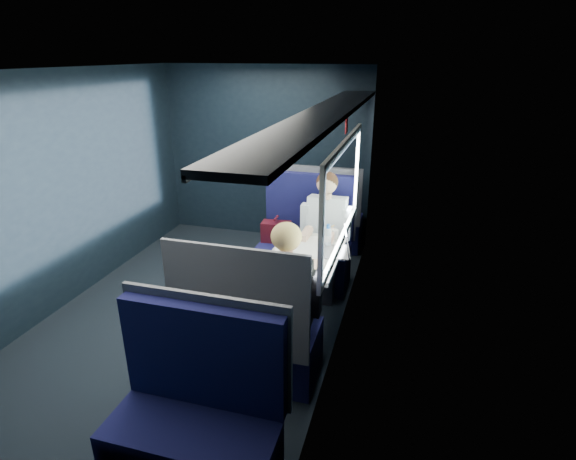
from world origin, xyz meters
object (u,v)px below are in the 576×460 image
(seat_row_back, at_px, (196,424))
(laptop, at_px, (340,247))
(seat_row_front, at_px, (322,219))
(seat_bay_near, at_px, (304,246))
(woman, at_px, (288,293))
(table, at_px, (302,261))
(bottle_small, at_px, (328,236))
(seat_bay_far, at_px, (251,335))
(man, at_px, (325,229))
(cup, at_px, (335,234))

(seat_row_back, bearing_deg, laptop, 74.69)
(seat_row_front, xyz_separation_m, laptop, (0.52, -1.71, 0.40))
(seat_bay_near, distance_m, woman, 1.63)
(table, bearing_deg, woman, -84.55)
(seat_bay_near, relative_size, bottle_small, 5.84)
(table, relative_size, bottle_small, 4.63)
(seat_bay_far, relative_size, bottle_small, 5.84)
(bottle_small, bearing_deg, seat_row_back, -100.45)
(laptop, relative_size, bottle_small, 1.65)
(seat_row_front, xyz_separation_m, woman, (0.25, -2.50, 0.32))
(seat_bay_far, distance_m, man, 1.62)
(table, bearing_deg, seat_bay_far, -101.78)
(seat_row_back, bearing_deg, table, 84.20)
(table, relative_size, seat_row_front, 0.86)
(seat_bay_far, relative_size, man, 0.95)
(table, relative_size, laptop, 2.81)
(seat_row_front, relative_size, man, 0.88)
(seat_bay_near, xyz_separation_m, seat_row_back, (0.01, -2.67, -0.01))
(seat_bay_near, height_order, woman, woman)
(seat_bay_far, bearing_deg, bottle_small, 71.27)
(seat_bay_far, distance_m, laptop, 1.16)
(laptop, bearing_deg, bottle_small, 135.30)
(seat_row_front, bearing_deg, laptop, -73.26)
(man, bearing_deg, seat_bay_far, -99.03)
(seat_row_front, distance_m, woman, 2.54)
(seat_bay_near, height_order, seat_bay_far, same)
(seat_row_front, distance_m, laptop, 1.83)
(seat_row_back, distance_m, cup, 2.29)
(laptop, xyz_separation_m, cup, (-0.11, 0.35, -0.02))
(bottle_small, bearing_deg, woman, -97.51)
(seat_row_back, height_order, cup, seat_row_back)
(seat_row_back, height_order, laptop, seat_row_back)
(table, relative_size, man, 0.76)
(seat_bay_far, xyz_separation_m, woman, (0.25, 0.17, 0.31))
(table, distance_m, woman, 0.71)
(seat_row_back, distance_m, woman, 1.16)
(seat_bay_far, xyz_separation_m, bottle_small, (0.37, 1.10, 0.42))
(seat_row_front, height_order, bottle_small, seat_row_front)
(laptop, bearing_deg, seat_bay_near, 123.79)
(table, bearing_deg, laptop, 14.26)
(seat_row_front, bearing_deg, seat_bay_near, -90.78)
(table, xyz_separation_m, bottle_small, (0.19, 0.23, 0.17))
(woman, bearing_deg, seat_row_back, -102.93)
(seat_bay_far, height_order, woman, woman)
(seat_bay_far, bearing_deg, seat_row_back, -90.00)
(woman, relative_size, bottle_small, 6.13)
(woman, height_order, cup, woman)
(table, relative_size, seat_row_back, 0.86)
(cup, bearing_deg, table, -117.25)
(table, xyz_separation_m, woman, (0.07, -0.71, 0.06))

